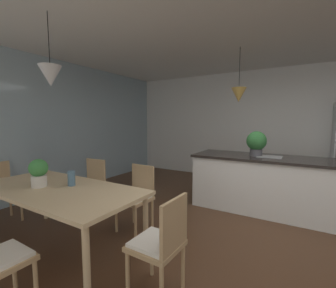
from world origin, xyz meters
TOP-DOWN VIEW (x-y plane):
  - ground_plane at (0.00, 0.00)m, footprint 10.00×8.40m
  - wall_back_kitchen at (0.00, 3.26)m, footprint 10.00×0.12m
  - window_wall_left_glazing at (-4.06, 0.00)m, footprint 0.06×8.40m
  - dining_table at (-2.09, -1.17)m, footprint 2.05×0.95m
  - chair_far_left at (-2.56, -0.33)m, footprint 0.42×0.42m
  - chair_window_end at (-3.49, -1.17)m, footprint 0.41×0.41m
  - chair_far_right at (-1.63, -0.33)m, footprint 0.42×0.42m
  - chair_kitchen_end at (-0.70, -1.17)m, footprint 0.41×0.41m
  - kitchen_island at (-0.26, 1.27)m, footprint 2.23×0.86m
  - pendant_over_table at (-2.25, -1.09)m, footprint 0.25×0.25m
  - pendant_over_island_main at (-0.70, 1.27)m, footprint 0.25×0.25m
  - potted_plant_on_island at (-0.39, 1.27)m, footprint 0.32×0.32m
  - potted_plant_on_table at (-2.30, -1.26)m, footprint 0.20×0.20m
  - vase_on_dining_table at (-2.02, -1.04)m, footprint 0.08×0.08m

SIDE VIEW (x-z plane):
  - ground_plane at x=0.00m, z-range -0.04..0.00m
  - kitchen_island at x=-0.26m, z-range 0.01..0.92m
  - chair_far_left at x=-2.56m, z-range 0.04..0.91m
  - chair_window_end at x=-3.49m, z-range 0.04..0.91m
  - chair_far_right at x=-1.63m, z-range 0.04..0.91m
  - chair_kitchen_end at x=-0.70m, z-range 0.04..0.91m
  - dining_table at x=-2.09m, z-range 0.30..1.03m
  - vase_on_dining_table at x=-2.02m, z-range 0.73..0.90m
  - potted_plant_on_table at x=-2.30m, z-range 0.74..1.06m
  - potted_plant_on_island at x=-0.39m, z-range 0.92..1.33m
  - wall_back_kitchen at x=0.00m, z-range 0.00..2.70m
  - window_wall_left_glazing at x=-4.06m, z-range 0.00..2.70m
  - pendant_over_island_main at x=-0.70m, z-range 1.47..2.37m
  - pendant_over_table at x=-2.25m, z-range 1.58..2.41m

